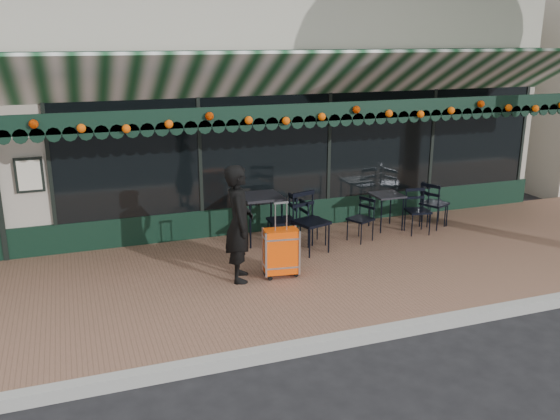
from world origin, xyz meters
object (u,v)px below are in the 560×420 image
object	(u,v)px
chair_a_left	(360,220)
chair_b_front	(311,223)
chair_b_left	(282,221)
suitcase	(281,252)
cafe_table_a	(387,198)
chair_b_right	(313,222)
chair_a_right	(434,204)
chair_a_front	(418,211)
chair_a_extra	(434,204)
woman	(239,224)
cafe_table_b	(261,200)

from	to	relation	value
chair_a_left	chair_b_front	size ratio (longest dim) A/B	0.76
chair_a_left	chair_b_left	world-z (taller)	chair_b_left
suitcase	chair_b_front	world-z (taller)	suitcase
cafe_table_a	chair_b_right	bearing A→B (deg)	-168.34
chair_a_right	chair_b_left	size ratio (longest dim) A/B	0.91
suitcase	chair_a_front	distance (m)	3.17
chair_a_front	suitcase	bearing A→B (deg)	-151.25
cafe_table_a	chair_a_left	world-z (taller)	chair_a_left
cafe_table_a	chair_b_right	size ratio (longest dim) A/B	0.83
suitcase	chair_a_left	size ratio (longest dim) A/B	1.49
suitcase	chair_b_left	size ratio (longest dim) A/B	1.26
chair_a_right	chair_a_extra	size ratio (longest dim) A/B	0.93
suitcase	chair_b_left	xyz separation A→B (m)	(0.45, 1.20, 0.07)
chair_b_right	woman	bearing A→B (deg)	120.79
cafe_table_b	chair_b_front	bearing A→B (deg)	-51.95
cafe_table_a	cafe_table_b	world-z (taller)	cafe_table_b
chair_a_extra	chair_b_front	size ratio (longest dim) A/B	0.87
woman	chair_a_front	xyz separation A→B (m)	(3.59, 0.95, -0.45)
chair_a_right	chair_b_front	size ratio (longest dim) A/B	0.81
chair_b_right	chair_a_extra	bearing A→B (deg)	-89.87
cafe_table_a	chair_a_right	distance (m)	0.99
chair_b_left	chair_b_right	xyz separation A→B (m)	(0.55, -0.04, -0.05)
suitcase	cafe_table_b	size ratio (longest dim) A/B	1.37
chair_a_right	chair_b_left	xyz separation A→B (m)	(-3.11, -0.20, 0.04)
suitcase	chair_a_right	size ratio (longest dim) A/B	1.39
woman	cafe_table_b	size ratio (longest dim) A/B	2.06
chair_b_left	chair_b_right	world-z (taller)	chair_b_left
chair_a_front	chair_a_extra	xyz separation A→B (m)	(0.49, 0.23, 0.03)
chair_a_extra	chair_b_front	distance (m)	2.71
chair_a_right	chair_b_front	world-z (taller)	chair_b_front
chair_a_front	woman	bearing A→B (deg)	-155.82
chair_a_front	chair_a_extra	world-z (taller)	chair_a_extra
chair_a_left	chair_b_front	bearing A→B (deg)	-99.79
chair_b_right	chair_b_front	size ratio (longest dim) A/B	0.79
woman	chair_b_right	size ratio (longest dim) A/B	2.15
cafe_table_a	chair_a_front	bearing A→B (deg)	-47.39
chair_b_right	chair_a_left	bearing A→B (deg)	-100.86
chair_a_front	chair_b_right	xyz separation A→B (m)	(-1.99, 0.10, -0.01)
chair_b_right	chair_b_left	bearing A→B (deg)	83.02
cafe_table_a	chair_b_left	bearing A→B (deg)	-172.36
chair_a_right	woman	bearing A→B (deg)	121.90
cafe_table_a	chair_a_extra	distance (m)	0.93
cafe_table_b	chair_a_extra	bearing A→B (deg)	-5.28
woman	chair_a_front	distance (m)	3.74
suitcase	cafe_table_b	bearing A→B (deg)	90.58
cafe_table_a	chair_a_front	xyz separation A→B (m)	(0.40, -0.43, -0.18)
woman	suitcase	world-z (taller)	woman
chair_b_front	chair_b_left	bearing A→B (deg)	115.48
chair_a_right	chair_a_extra	world-z (taller)	chair_a_extra
chair_b_left	woman	bearing A→B (deg)	-41.52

